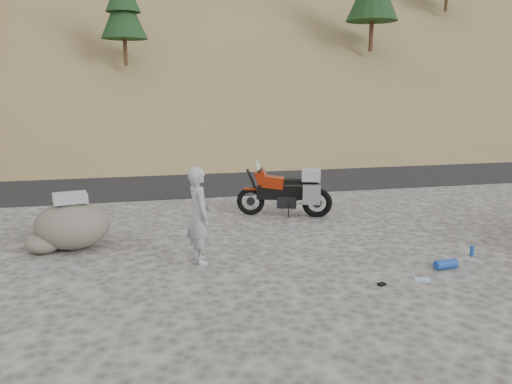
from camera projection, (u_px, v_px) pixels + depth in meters
ground at (320, 251)px, 10.20m from camera, size 140.00×140.00×0.00m
road at (238, 176)px, 18.79m from camera, size 120.00×7.00×0.05m
hillside at (173, 2)px, 46.88m from camera, size 120.00×73.00×46.72m
motorcycle at (289, 192)px, 12.86m from camera, size 2.39×1.18×1.48m
man at (200, 262)px, 9.60m from camera, size 0.55×0.74×1.86m
boulder at (72, 225)px, 10.31m from camera, size 1.52×1.29×1.17m
small_rock at (44, 243)px, 10.07m from camera, size 0.90×0.86×0.44m
gear_blue_mat at (446, 264)px, 9.22m from camera, size 0.46×0.22×0.18m
gear_bottle at (472, 251)px, 9.89m from camera, size 0.08×0.08×0.21m
gear_glove_a at (382, 284)px, 8.47m from camera, size 0.16×0.14×0.04m
gear_blue_cloth at (422, 280)px, 8.70m from camera, size 0.32×0.28×0.01m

